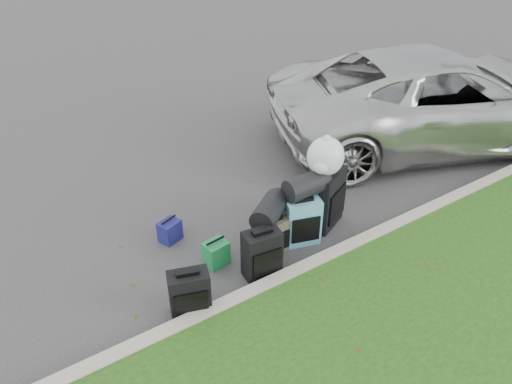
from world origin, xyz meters
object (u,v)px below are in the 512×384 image
suv (438,97)px  suitcase_teal (302,221)px  suitcase_small_black (190,293)px  tote_navy (170,231)px  suitcase_large_black_left (262,254)px  suitcase_large_black_right (325,198)px  tote_green (216,253)px  suitcase_olive (275,235)px

suv → suitcase_teal: suv is taller
suitcase_small_black → tote_navy: bearing=92.7°
suitcase_small_black → suitcase_large_black_left: (1.02, 0.08, 0.04)m
suitcase_small_black → suitcase_large_black_left: suitcase_large_black_left is taller
suitcase_large_black_right → tote_green: size_ratio=2.59×
tote_navy → suitcase_small_black: bearing=-125.7°
suitcase_small_black → tote_navy: size_ratio=1.92×
suitcase_large_black_right → suitcase_olive: bearing=162.0°
suv → suitcase_large_black_left: suv is taller
suitcase_small_black → suv: bearing=32.2°
suitcase_small_black → suitcase_olive: suitcase_small_black is taller
suitcase_olive → tote_navy: suitcase_olive is taller
suv → suitcase_large_black_right: size_ratio=6.95×
tote_green → suitcase_small_black: bearing=-146.3°
suitcase_small_black → suitcase_large_black_right: size_ratio=0.67×
suitcase_olive → suitcase_large_black_right: 0.95m
suv → tote_navy: 5.40m
tote_green → suitcase_large_black_left: bearing=-59.9°
suitcase_small_black → suitcase_teal: size_ratio=0.86×
suitcase_large_black_left → suitcase_large_black_right: 1.40m
suitcase_small_black → suitcase_olive: bearing=33.0°
suitcase_small_black → suitcase_olive: 1.48m
tote_green → suitcase_olive: bearing=-20.7°
tote_green → tote_navy: (-0.28, 0.77, -0.02)m
suitcase_large_black_left → suitcase_large_black_right: bearing=24.4°
suv → tote_navy: bearing=112.5°
suitcase_olive → suitcase_large_black_right: bearing=7.6°
tote_green → suitcase_large_black_right: bearing=-9.8°
suitcase_large_black_left → tote_navy: bearing=124.8°
tote_green → tote_navy: tote_green is taller
suitcase_large_black_left → suitcase_olive: 0.51m
suitcase_olive → tote_navy: (-1.06, 0.95, -0.10)m
suitcase_olive → tote_navy: size_ratio=1.64×
suitcase_large_black_left → tote_green: 0.63m
suitcase_olive → suitcase_large_black_right: suitcase_large_black_right is taller
tote_green → suv: bearing=2.5°
suitcase_large_black_right → tote_navy: suitcase_large_black_right is taller
suitcase_olive → suitcase_teal: (0.41, -0.04, 0.09)m
suitcase_large_black_left → tote_green: suitcase_large_black_left is taller
suitcase_teal → suitcase_large_black_right: bearing=33.6°
suitcase_large_black_left → tote_navy: (-0.66, 1.26, -0.18)m
suitcase_small_black → suitcase_teal: (1.84, 0.33, 0.05)m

